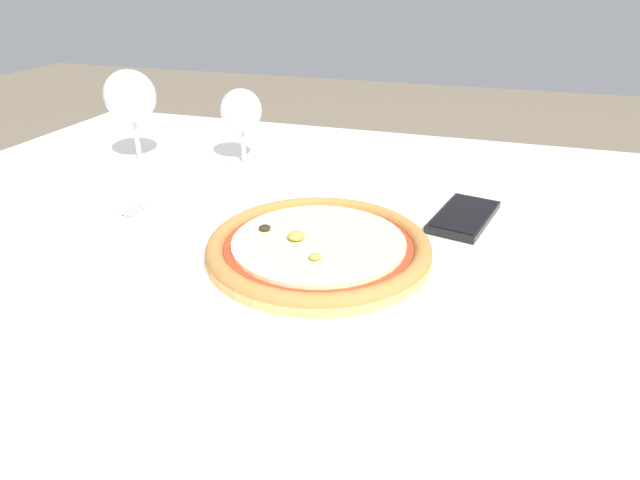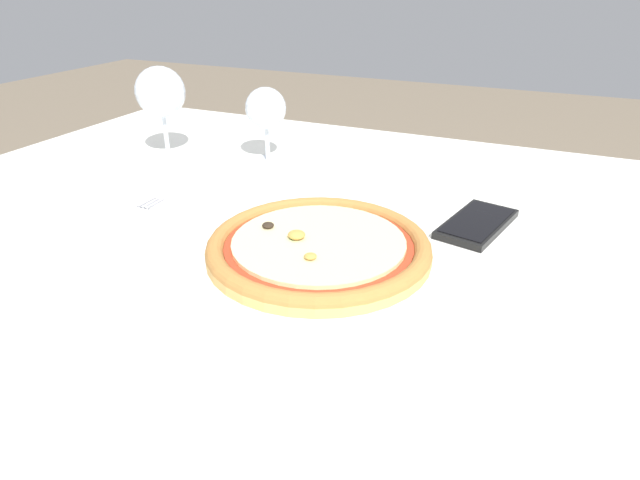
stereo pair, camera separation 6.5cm
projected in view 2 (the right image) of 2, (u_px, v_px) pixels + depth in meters
name	position (u px, v px, depth m)	size (l,w,h in m)	color
dining_table	(335.00, 288.00, 0.74)	(1.49, 1.10, 0.72)	brown
pizza_plate	(320.00, 249.00, 0.66)	(0.29, 0.29, 0.04)	white
fork	(128.00, 218.00, 0.78)	(0.03, 0.17, 0.00)	silver
wine_glass_far_left	(161.00, 94.00, 0.98)	(0.09, 0.09, 0.17)	silver
wine_glass_far_right	(266.00, 110.00, 0.96)	(0.07, 0.07, 0.14)	silver
cell_phone	(477.00, 223.00, 0.75)	(0.10, 0.16, 0.01)	black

